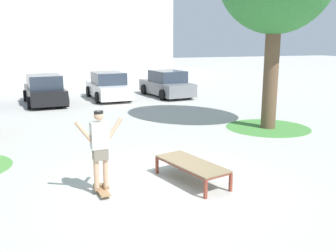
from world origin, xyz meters
name	(u,v)px	position (x,y,z in m)	size (l,w,h in m)	color
ground_plane	(162,180)	(0.00, 0.00, 0.00)	(120.00, 120.00, 0.00)	#B7B5AD
building_facade	(30,8)	(-1.59, 33.39, 6.31)	(28.86, 4.00, 12.62)	silver
skate_box	(192,165)	(0.61, -0.32, 0.41)	(1.18, 2.02, 0.46)	brown
skateboard	(102,190)	(-1.45, -0.26, 0.08)	(0.24, 0.81, 0.09)	#9E754C
skater	(100,145)	(-1.45, -0.26, 1.07)	(1.00, 0.30, 1.69)	tan
grass_patch_near_right	(268,128)	(5.58, 3.71, 0.00)	(3.10, 3.10, 0.01)	#47893D
car_black	(45,91)	(-1.82, 12.40, 0.69)	(2.09, 4.28, 1.50)	black
car_white	(108,87)	(1.57, 12.88, 0.69)	(1.97, 4.22, 1.50)	silver
car_grey	(167,85)	(4.97, 12.71, 0.69)	(2.20, 4.34, 1.50)	slate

